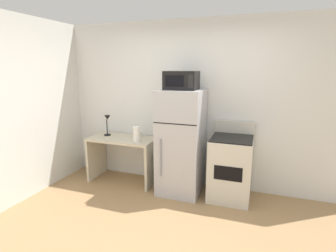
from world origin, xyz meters
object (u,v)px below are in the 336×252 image
object	(u,v)px
coffee_mug	(139,134)
paper_towel_roll	(137,134)
oven_range	(230,168)
desk	(123,151)
refrigerator	(181,142)
microwave	(181,80)
desk_lamp	(107,122)

from	to	relation	value
coffee_mug	paper_towel_roll	distance (m)	0.29
coffee_mug	oven_range	size ratio (longest dim) A/B	0.09
desk	refrigerator	xyz separation A→B (m)	(1.02, -0.05, 0.27)
paper_towel_roll	microwave	distance (m)	1.09
desk_lamp	oven_range	xyz separation A→B (m)	(2.06, -0.06, -0.52)
desk_lamp	oven_range	size ratio (longest dim) A/B	0.32
paper_towel_roll	coffee_mug	bearing A→B (deg)	107.37
desk	desk_lamp	xyz separation A→B (m)	(-0.30, 0.04, 0.47)
paper_towel_roll	oven_range	bearing A→B (deg)	4.28
desk	oven_range	distance (m)	1.76
refrigerator	microwave	xyz separation A→B (m)	(0.00, -0.02, 0.92)
oven_range	refrigerator	bearing A→B (deg)	-177.69
coffee_mug	desk_lamp	bearing A→B (deg)	-168.98
paper_towel_roll	desk	bearing A→B (deg)	158.63
microwave	desk_lamp	bearing A→B (deg)	175.41
oven_range	desk_lamp	bearing A→B (deg)	178.47
microwave	oven_range	xyz separation A→B (m)	(0.74, 0.05, -1.24)
desk	desk_lamp	world-z (taller)	desk_lamp
desk	paper_towel_roll	bearing A→B (deg)	-21.37
coffee_mug	refrigerator	xyz separation A→B (m)	(0.78, -0.19, -0.01)
coffee_mug	microwave	xyz separation A→B (m)	(0.78, -0.21, 0.91)
coffee_mug	oven_range	distance (m)	1.57
paper_towel_roll	microwave	world-z (taller)	microwave
desk	desk_lamp	distance (m)	0.56
paper_towel_roll	refrigerator	bearing A→B (deg)	6.34
desk_lamp	coffee_mug	size ratio (longest dim) A/B	3.72
desk	refrigerator	size ratio (longest dim) A/B	0.70
coffee_mug	microwave	world-z (taller)	microwave
desk	coffee_mug	xyz separation A→B (m)	(0.24, 0.14, 0.28)
paper_towel_roll	microwave	size ratio (longest dim) A/B	0.52
coffee_mug	paper_towel_roll	size ratio (longest dim) A/B	0.40
oven_range	paper_towel_roll	bearing A→B (deg)	-175.72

